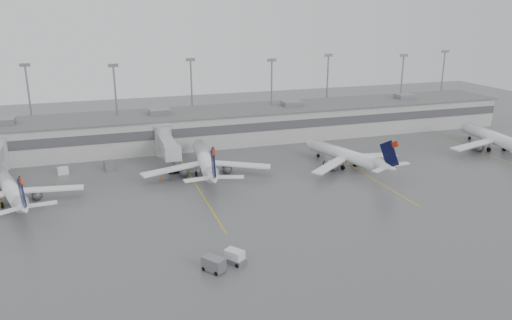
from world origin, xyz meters
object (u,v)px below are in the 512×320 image
object	(u,v)px
jet_far_left	(11,190)
jet_mid_left	(206,161)
baggage_tug	(234,258)
jet_mid_right	(348,155)
jet_far_right	(497,139)

from	to	relation	value
jet_far_left	jet_mid_left	xyz separation A→B (m)	(36.02, 5.21, 0.32)
jet_mid_left	jet_far_left	bearing A→B (deg)	-166.17
jet_far_left	baggage_tug	world-z (taller)	jet_far_left
jet_mid_right	jet_far_right	xyz separation A→B (m)	(40.47, 0.64, 0.32)
baggage_tug	jet_mid_right	bearing A→B (deg)	6.54
jet_far_right	baggage_tug	bearing A→B (deg)	-148.76
jet_mid_left	jet_far_right	size ratio (longest dim) A/B	0.98
jet_mid_left	jet_mid_right	distance (m)	30.72
jet_mid_right	baggage_tug	world-z (taller)	jet_mid_right
jet_mid_left	baggage_tug	distance (m)	38.10
jet_far_right	jet_mid_left	bearing A→B (deg)	-176.17
jet_far_left	baggage_tug	xyz separation A→B (m)	(31.51, -32.56, -1.95)
jet_far_left	jet_mid_left	world-z (taller)	jet_mid_left
jet_mid_right	baggage_tug	bearing A→B (deg)	-153.85
jet_mid_left	jet_mid_right	size ratio (longest dim) A/B	1.13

